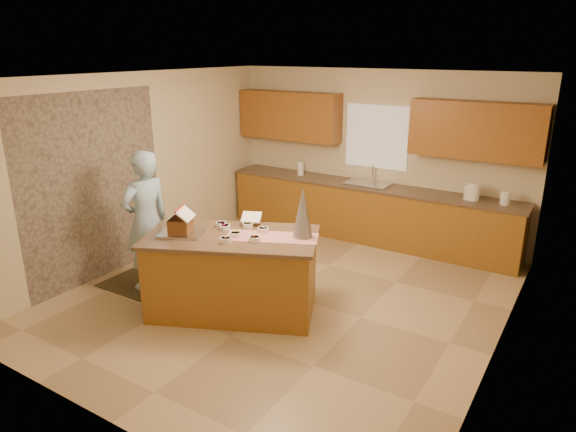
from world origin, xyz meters
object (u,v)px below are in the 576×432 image
(island_base, at_px, (233,275))
(tinsel_tree, at_px, (303,213))
(gingerbread_house, at_px, (180,223))
(boy, at_px, (146,221))

(island_base, relative_size, tinsel_tree, 3.27)
(tinsel_tree, distance_m, gingerbread_house, 1.40)
(gingerbread_house, bearing_deg, tinsel_tree, 28.59)
(island_base, height_order, tinsel_tree, tinsel_tree)
(tinsel_tree, height_order, boy, boy)
(gingerbread_house, bearing_deg, island_base, 29.49)
(boy, bearing_deg, tinsel_tree, 113.00)
(tinsel_tree, relative_size, gingerbread_house, 1.50)
(boy, bearing_deg, island_base, 103.26)
(island_base, xyz_separation_m, gingerbread_house, (-0.50, -0.28, 0.64))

